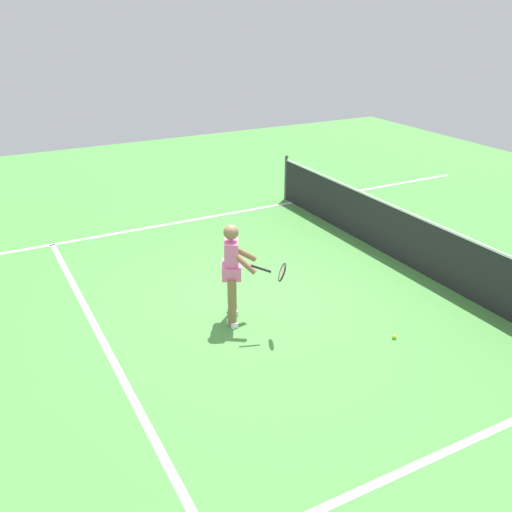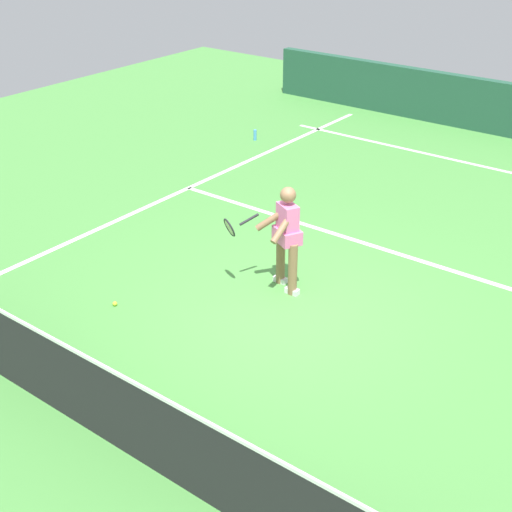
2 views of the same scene
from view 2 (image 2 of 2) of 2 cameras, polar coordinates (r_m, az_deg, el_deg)
ground_plane at (r=9.77m, az=2.58°, el=-4.30°), size 24.36×24.36×0.00m
baseline_marking at (r=15.38m, az=17.58°, el=6.83°), size 8.96×0.10×0.01m
service_line_marking at (r=11.56m, az=9.39°, el=0.78°), size 7.96×0.10×0.01m
sideline_right_marking at (r=12.18m, az=-12.92°, el=1.90°), size 0.10×16.74×0.01m
court_net at (r=7.53m, az=-11.95°, el=-11.39°), size 8.64×0.08×1.09m
tennis_player at (r=9.87m, az=2.33°, el=1.70°), size 1.04×0.82×1.55m
tennis_ball_near at (r=10.02m, az=-11.18°, el=-3.75°), size 0.07×0.07×0.07m
water_bottle at (r=16.18m, az=-0.08°, el=9.61°), size 0.07×0.07×0.24m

